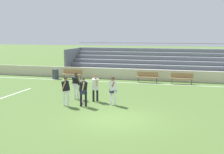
{
  "coord_description": "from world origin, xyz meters",
  "views": [
    {
      "loc": [
        3.61,
        -13.88,
        4.18
      ],
      "look_at": [
        -1.46,
        4.87,
        1.32
      ],
      "focal_mm": 48.82,
      "sensor_mm": 36.0,
      "label": 1
    }
  ],
  "objects_px": {
    "trash_bin": "(55,74)",
    "soccer_ball": "(82,102)",
    "bench_far_right": "(147,76)",
    "player_dark_deep_cover": "(76,83)",
    "bench_near_wall_gap": "(73,73)",
    "bench_centre_sideline": "(182,77)",
    "bleacher_stand": "(149,62)",
    "player_dark_overlapping": "(83,90)",
    "player_white_pressing_high": "(95,86)",
    "player_white_wide_right": "(113,88)",
    "player_dark_wide_left": "(66,89)"
  },
  "relations": [
    {
      "from": "bleacher_stand",
      "to": "player_white_wide_right",
      "type": "height_order",
      "value": "bleacher_stand"
    },
    {
      "from": "bench_near_wall_gap",
      "to": "player_white_wide_right",
      "type": "bearing_deg",
      "value": -54.66
    },
    {
      "from": "bench_far_right",
      "to": "player_dark_deep_cover",
      "type": "bearing_deg",
      "value": -114.22
    },
    {
      "from": "player_white_pressing_high",
      "to": "bench_near_wall_gap",
      "type": "bearing_deg",
      "value": 121.07
    },
    {
      "from": "bleacher_stand",
      "to": "bench_centre_sideline",
      "type": "relative_size",
      "value": 8.91
    },
    {
      "from": "bench_centre_sideline",
      "to": "player_dark_wide_left",
      "type": "xyz_separation_m",
      "value": [
        -6.07,
        -9.44,
        0.46
      ]
    },
    {
      "from": "bench_far_right",
      "to": "bench_centre_sideline",
      "type": "bearing_deg",
      "value": 0.0
    },
    {
      "from": "player_dark_deep_cover",
      "to": "bench_far_right",
      "type": "bearing_deg",
      "value": 65.78
    },
    {
      "from": "bench_centre_sideline",
      "to": "bench_far_right",
      "type": "distance_m",
      "value": 2.82
    },
    {
      "from": "bench_near_wall_gap",
      "to": "trash_bin",
      "type": "relative_size",
      "value": 2.03
    },
    {
      "from": "player_dark_deep_cover",
      "to": "player_dark_overlapping",
      "type": "bearing_deg",
      "value": -56.72
    },
    {
      "from": "player_dark_overlapping",
      "to": "soccer_ball",
      "type": "distance_m",
      "value": 1.07
    },
    {
      "from": "player_white_pressing_high",
      "to": "player_dark_wide_left",
      "type": "xyz_separation_m",
      "value": [
        -1.24,
        -1.57,
        0.03
      ]
    },
    {
      "from": "bench_far_right",
      "to": "player_dark_deep_cover",
      "type": "height_order",
      "value": "player_dark_deep_cover"
    },
    {
      "from": "bench_far_right",
      "to": "trash_bin",
      "type": "distance_m",
      "value": 8.35
    },
    {
      "from": "bench_near_wall_gap",
      "to": "player_white_wide_right",
      "type": "height_order",
      "value": "player_white_wide_right"
    },
    {
      "from": "bench_near_wall_gap",
      "to": "bench_centre_sideline",
      "type": "bearing_deg",
      "value": 0.0
    },
    {
      "from": "bench_centre_sideline",
      "to": "bench_near_wall_gap",
      "type": "distance_m",
      "value": 9.56
    },
    {
      "from": "trash_bin",
      "to": "player_white_wide_right",
      "type": "distance_m",
      "value": 11.3
    },
    {
      "from": "bench_near_wall_gap",
      "to": "player_dark_wide_left",
      "type": "xyz_separation_m",
      "value": [
        3.5,
        -9.44,
        0.46
      ]
    },
    {
      "from": "bench_far_right",
      "to": "trash_bin",
      "type": "relative_size",
      "value": 2.03
    },
    {
      "from": "trash_bin",
      "to": "player_dark_deep_cover",
      "type": "relative_size",
      "value": 0.53
    },
    {
      "from": "bleacher_stand",
      "to": "trash_bin",
      "type": "relative_size",
      "value": 18.12
    },
    {
      "from": "player_dark_overlapping",
      "to": "player_white_pressing_high",
      "type": "distance_m",
      "value": 1.41
    },
    {
      "from": "bench_near_wall_gap",
      "to": "player_white_pressing_high",
      "type": "height_order",
      "value": "player_white_pressing_high"
    },
    {
      "from": "player_dark_deep_cover",
      "to": "player_dark_wide_left",
      "type": "bearing_deg",
      "value": -85.7
    },
    {
      "from": "trash_bin",
      "to": "player_dark_wide_left",
      "type": "height_order",
      "value": "player_dark_wide_left"
    },
    {
      "from": "player_white_pressing_high",
      "to": "soccer_ball",
      "type": "distance_m",
      "value": 1.33
    },
    {
      "from": "player_dark_overlapping",
      "to": "player_white_pressing_high",
      "type": "xyz_separation_m",
      "value": [
        0.26,
        1.39,
        -0.01
      ]
    },
    {
      "from": "bench_centre_sideline",
      "to": "player_dark_wide_left",
      "type": "distance_m",
      "value": 11.23
    },
    {
      "from": "bench_far_right",
      "to": "player_dark_overlapping",
      "type": "height_order",
      "value": "player_dark_overlapping"
    },
    {
      "from": "bench_centre_sideline",
      "to": "bench_far_right",
      "type": "height_order",
      "value": "same"
    },
    {
      "from": "player_dark_deep_cover",
      "to": "player_dark_overlapping",
      "type": "height_order",
      "value": "player_dark_deep_cover"
    },
    {
      "from": "player_dark_overlapping",
      "to": "player_white_wide_right",
      "type": "relative_size",
      "value": 1.0
    },
    {
      "from": "bench_far_right",
      "to": "player_dark_wide_left",
      "type": "distance_m",
      "value": 9.99
    },
    {
      "from": "player_white_wide_right",
      "to": "soccer_ball",
      "type": "relative_size",
      "value": 7.48
    },
    {
      "from": "bench_far_right",
      "to": "player_white_pressing_high",
      "type": "bearing_deg",
      "value": -104.26
    },
    {
      "from": "soccer_ball",
      "to": "bench_near_wall_gap",
      "type": "bearing_deg",
      "value": 115.58
    },
    {
      "from": "player_white_pressing_high",
      "to": "player_dark_wide_left",
      "type": "bearing_deg",
      "value": -128.41
    },
    {
      "from": "player_white_wide_right",
      "to": "player_white_pressing_high",
      "type": "bearing_deg",
      "value": 154.49
    },
    {
      "from": "bleacher_stand",
      "to": "trash_bin",
      "type": "height_order",
      "value": "bleacher_stand"
    },
    {
      "from": "player_dark_deep_cover",
      "to": "player_dark_wide_left",
      "type": "distance_m",
      "value": 1.91
    },
    {
      "from": "bleacher_stand",
      "to": "bench_near_wall_gap",
      "type": "xyz_separation_m",
      "value": [
        -6.27,
        -4.24,
        -0.79
      ]
    },
    {
      "from": "bleacher_stand",
      "to": "soccer_ball",
      "type": "distance_m",
      "value": 13.17
    },
    {
      "from": "trash_bin",
      "to": "soccer_ball",
      "type": "bearing_deg",
      "value": -55.97
    },
    {
      "from": "player_dark_deep_cover",
      "to": "player_white_wide_right",
      "type": "bearing_deg",
      "value": -19.5
    },
    {
      "from": "bench_centre_sideline",
      "to": "player_dark_overlapping",
      "type": "relative_size",
      "value": 1.09
    },
    {
      "from": "bench_far_right",
      "to": "player_dark_overlapping",
      "type": "relative_size",
      "value": 1.09
    },
    {
      "from": "bench_near_wall_gap",
      "to": "player_white_pressing_high",
      "type": "distance_m",
      "value": 9.2
    },
    {
      "from": "bleacher_stand",
      "to": "player_dark_overlapping",
      "type": "xyz_separation_m",
      "value": [
        -1.78,
        -13.5,
        -0.36
      ]
    }
  ]
}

